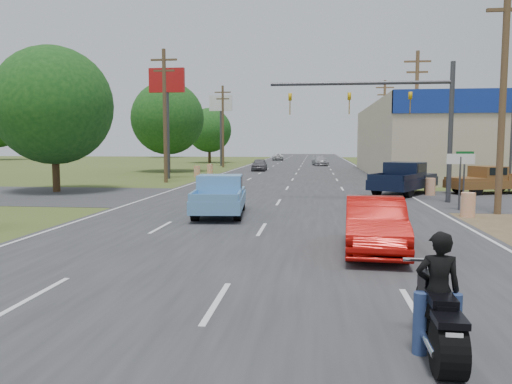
# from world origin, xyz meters

# --- Properties ---
(ground) EXTENTS (200.00, 200.00, 0.00)m
(ground) POSITION_xyz_m (0.00, 0.00, 0.00)
(ground) COLOR #435321
(ground) RESTS_ON ground
(main_road) EXTENTS (15.00, 180.00, 0.02)m
(main_road) POSITION_xyz_m (0.00, 40.00, 0.01)
(main_road) COLOR #2D2D30
(main_road) RESTS_ON ground
(cross_road) EXTENTS (120.00, 10.00, 0.02)m
(cross_road) POSITION_xyz_m (0.00, 18.00, 0.01)
(cross_road) COLOR #2D2D30
(cross_road) RESTS_ON ground
(utility_pole_1) EXTENTS (2.00, 0.28, 10.00)m
(utility_pole_1) POSITION_xyz_m (9.50, 13.00, 5.32)
(utility_pole_1) COLOR #4C3823
(utility_pole_1) RESTS_ON ground
(utility_pole_2) EXTENTS (2.00, 0.28, 10.00)m
(utility_pole_2) POSITION_xyz_m (9.50, 31.00, 5.32)
(utility_pole_2) COLOR #4C3823
(utility_pole_2) RESTS_ON ground
(utility_pole_3) EXTENTS (2.00, 0.28, 10.00)m
(utility_pole_3) POSITION_xyz_m (9.50, 49.00, 5.32)
(utility_pole_3) COLOR #4C3823
(utility_pole_3) RESTS_ON ground
(utility_pole_5) EXTENTS (2.00, 0.28, 10.00)m
(utility_pole_5) POSITION_xyz_m (-9.50, 28.00, 5.32)
(utility_pole_5) COLOR #4C3823
(utility_pole_5) RESTS_ON ground
(utility_pole_6) EXTENTS (2.00, 0.28, 10.00)m
(utility_pole_6) POSITION_xyz_m (-9.50, 52.00, 5.32)
(utility_pole_6) COLOR #4C3823
(utility_pole_6) RESTS_ON ground
(tree_0) EXTENTS (7.14, 7.14, 8.84)m
(tree_0) POSITION_xyz_m (-14.00, 20.00, 5.26)
(tree_0) COLOR #422D19
(tree_0) RESTS_ON ground
(tree_1) EXTENTS (7.56, 7.56, 9.36)m
(tree_1) POSITION_xyz_m (-13.50, 42.00, 5.57)
(tree_1) COLOR #422D19
(tree_1) RESTS_ON ground
(tree_2) EXTENTS (6.72, 6.72, 8.32)m
(tree_2) POSITION_xyz_m (-14.20, 66.00, 4.95)
(tree_2) COLOR #422D19
(tree_2) RESTS_ON ground
(tree_5) EXTENTS (7.98, 7.98, 9.88)m
(tree_5) POSITION_xyz_m (30.00, 95.00, 5.88)
(tree_5) COLOR #422D19
(tree_5) RESTS_ON ground
(tree_6) EXTENTS (8.82, 8.82, 10.92)m
(tree_6) POSITION_xyz_m (-30.00, 95.00, 6.51)
(tree_6) COLOR #422D19
(tree_6) RESTS_ON ground
(barrel_0) EXTENTS (0.56, 0.56, 1.00)m
(barrel_0) POSITION_xyz_m (8.00, 12.00, 0.50)
(barrel_0) COLOR orange
(barrel_0) RESTS_ON ground
(barrel_1) EXTENTS (0.56, 0.56, 1.00)m
(barrel_1) POSITION_xyz_m (8.40, 20.50, 0.50)
(barrel_1) COLOR orange
(barrel_1) RESTS_ON ground
(barrel_2) EXTENTS (0.56, 0.56, 1.00)m
(barrel_2) POSITION_xyz_m (-8.50, 34.00, 0.50)
(barrel_2) COLOR orange
(barrel_2) RESTS_ON ground
(barrel_3) EXTENTS (0.56, 0.56, 1.00)m
(barrel_3) POSITION_xyz_m (-8.20, 38.00, 0.50)
(barrel_3) COLOR orange
(barrel_3) RESTS_ON ground
(pole_sign_left_near) EXTENTS (3.00, 0.35, 9.20)m
(pole_sign_left_near) POSITION_xyz_m (-10.50, 32.00, 7.17)
(pole_sign_left_near) COLOR #3F3F44
(pole_sign_left_near) RESTS_ON ground
(pole_sign_left_far) EXTENTS (3.00, 0.35, 9.20)m
(pole_sign_left_far) POSITION_xyz_m (-10.50, 56.00, 7.17)
(pole_sign_left_far) COLOR #3F3F44
(pole_sign_left_far) RESTS_ON ground
(lane_sign) EXTENTS (1.20, 0.08, 2.52)m
(lane_sign) POSITION_xyz_m (8.20, 14.00, 1.90)
(lane_sign) COLOR #3F3F44
(lane_sign) RESTS_ON ground
(street_name_sign) EXTENTS (0.80, 0.08, 2.61)m
(street_name_sign) POSITION_xyz_m (8.80, 15.50, 1.61)
(street_name_sign) COLOR #3F3F44
(street_name_sign) RESTS_ON ground
(signal_mast) EXTENTS (9.12, 0.40, 7.00)m
(signal_mast) POSITION_xyz_m (5.82, 17.00, 4.80)
(signal_mast) COLOR #3F3F44
(signal_mast) RESTS_ON ground
(red_convertible) EXTENTS (1.86, 4.61, 1.49)m
(red_convertible) POSITION_xyz_m (3.46, 4.89, 0.75)
(red_convertible) COLOR #A90B07
(red_convertible) RESTS_ON ground
(motorcycle) EXTENTS (0.74, 2.40, 1.22)m
(motorcycle) POSITION_xyz_m (3.53, -1.97, 0.54)
(motorcycle) COLOR black
(motorcycle) RESTS_ON ground
(rider) EXTENTS (0.62, 0.42, 1.69)m
(rider) POSITION_xyz_m (3.53, -1.90, 0.84)
(rider) COLOR black
(rider) RESTS_ON ground
(blue_pickup) EXTENTS (2.43, 5.23, 1.68)m
(blue_pickup) POSITION_xyz_m (-2.11, 11.40, 0.85)
(blue_pickup) COLOR black
(blue_pickup) RESTS_ON ground
(navy_pickup) EXTENTS (4.78, 6.00, 1.88)m
(navy_pickup) POSITION_xyz_m (7.07, 21.11, 0.95)
(navy_pickup) COLOR black
(navy_pickup) RESTS_ON ground
(brown_pickup) EXTENTS (5.29, 3.56, 1.64)m
(brown_pickup) POSITION_xyz_m (11.97, 21.96, 0.83)
(brown_pickup) COLOR black
(brown_pickup) RESTS_ON ground
(distant_car_grey) EXTENTS (1.67, 3.92, 1.32)m
(distant_car_grey) POSITION_xyz_m (-4.17, 44.71, 0.66)
(distant_car_grey) COLOR slate
(distant_car_grey) RESTS_ON ground
(distant_car_silver) EXTENTS (2.50, 4.75, 1.31)m
(distant_car_silver) POSITION_xyz_m (2.52, 58.37, 0.66)
(distant_car_silver) COLOR #B2B2B7
(distant_car_silver) RESTS_ON ground
(distant_car_white) EXTENTS (2.25, 4.32, 1.16)m
(distant_car_white) POSITION_xyz_m (-4.63, 78.14, 0.58)
(distant_car_white) COLOR silver
(distant_car_white) RESTS_ON ground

